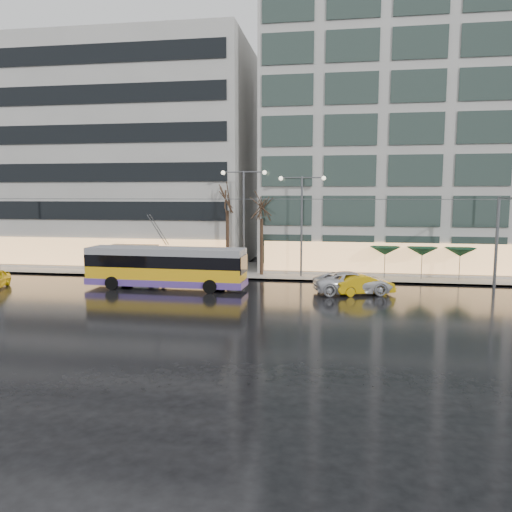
# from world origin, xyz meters

# --- Properties ---
(ground) EXTENTS (140.00, 140.00, 0.00)m
(ground) POSITION_xyz_m (0.00, 0.00, 0.00)
(ground) COLOR black
(ground) RESTS_ON ground
(sidewalk) EXTENTS (80.00, 10.00, 0.15)m
(sidewalk) POSITION_xyz_m (2.00, 14.00, 0.07)
(sidewalk) COLOR gray
(sidewalk) RESTS_ON ground
(kerb) EXTENTS (80.00, 0.10, 0.15)m
(kerb) POSITION_xyz_m (2.00, 9.05, 0.07)
(kerb) COLOR slate
(kerb) RESTS_ON ground
(building_left) EXTENTS (34.00, 14.00, 22.00)m
(building_left) POSITION_xyz_m (-16.00, 19.00, 11.15)
(building_left) COLOR #A5A39D
(building_left) RESTS_ON sidewalk
(building_right) EXTENTS (32.00, 14.00, 25.00)m
(building_right) POSITION_xyz_m (19.00, 19.00, 12.65)
(building_right) COLOR #A5A39D
(building_right) RESTS_ON sidewalk
(trolleybus) EXTENTS (12.30, 4.95, 5.67)m
(trolleybus) POSITION_xyz_m (-2.88, 4.39, 1.53)
(trolleybus) COLOR #EFAE14
(trolleybus) RESTS_ON ground
(catenary) EXTENTS (42.24, 5.12, 7.00)m
(catenary) POSITION_xyz_m (1.00, 7.94, 4.25)
(catenary) COLOR #595B60
(catenary) RESTS_ON ground
(bus_shelter) EXTENTS (4.20, 1.60, 2.51)m
(bus_shelter) POSITION_xyz_m (-8.38, 10.69, 1.96)
(bus_shelter) COLOR #595B60
(bus_shelter) RESTS_ON sidewalk
(street_lamp_near) EXTENTS (3.96, 0.36, 9.03)m
(street_lamp_near) POSITION_xyz_m (2.00, 10.80, 5.99)
(street_lamp_near) COLOR #595B60
(street_lamp_near) RESTS_ON sidewalk
(street_lamp_far) EXTENTS (3.96, 0.36, 8.53)m
(street_lamp_far) POSITION_xyz_m (7.00, 10.80, 5.71)
(street_lamp_far) COLOR #595B60
(street_lamp_far) RESTS_ON sidewalk
(tree_a) EXTENTS (3.20, 3.20, 8.40)m
(tree_a) POSITION_xyz_m (0.50, 11.00, 7.09)
(tree_a) COLOR black
(tree_a) RESTS_ON sidewalk
(tree_b) EXTENTS (3.20, 3.20, 7.70)m
(tree_b) POSITION_xyz_m (3.50, 11.20, 6.40)
(tree_b) COLOR black
(tree_b) RESTS_ON sidewalk
(parasol_a) EXTENTS (2.50, 2.50, 2.65)m
(parasol_a) POSITION_xyz_m (14.00, 11.00, 2.45)
(parasol_a) COLOR #595B60
(parasol_a) RESTS_ON sidewalk
(parasol_b) EXTENTS (2.50, 2.50, 2.65)m
(parasol_b) POSITION_xyz_m (17.00, 11.00, 2.45)
(parasol_b) COLOR #595B60
(parasol_b) RESTS_ON sidewalk
(parasol_c) EXTENTS (2.50, 2.50, 2.65)m
(parasol_c) POSITION_xyz_m (20.00, 11.00, 2.45)
(parasol_c) COLOR #595B60
(parasol_c) RESTS_ON sidewalk
(taxi_b) EXTENTS (4.62, 3.02, 1.44)m
(taxi_b) POSITION_xyz_m (11.93, 4.40, 0.72)
(taxi_b) COLOR #D19E0B
(taxi_b) RESTS_ON ground
(sedan_silver) EXTENTS (6.17, 3.87, 1.59)m
(sedan_silver) POSITION_xyz_m (11.18, 4.67, 0.79)
(sedan_silver) COLOR silver
(sedan_silver) RESTS_ON ground
(pedestrian_a) EXTENTS (1.04, 1.06, 2.19)m
(pedestrian_a) POSITION_xyz_m (-6.09, 9.40, 1.61)
(pedestrian_a) COLOR black
(pedestrian_a) RESTS_ON sidewalk
(pedestrian_b) EXTENTS (0.89, 0.80, 1.53)m
(pedestrian_b) POSITION_xyz_m (-5.77, 11.62, 0.91)
(pedestrian_b) COLOR black
(pedestrian_b) RESTS_ON sidewalk
(pedestrian_c) EXTENTS (1.41, 1.19, 2.11)m
(pedestrian_c) POSITION_xyz_m (-9.68, 11.86, 1.28)
(pedestrian_c) COLOR black
(pedestrian_c) RESTS_ON sidewalk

